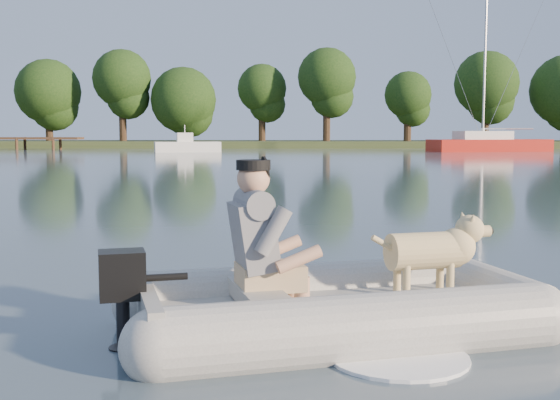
{
  "coord_description": "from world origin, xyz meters",
  "views": [
    {
      "loc": [
        0.51,
        -5.8,
        1.56
      ],
      "look_at": [
        0.37,
        2.42,
        0.75
      ],
      "focal_mm": 45.0,
      "sensor_mm": 36.0,
      "label": 1
    }
  ],
  "objects_px": {
    "man": "(256,231)",
    "sailboat": "(488,144)",
    "dog": "(424,257)",
    "motorboat": "(187,139)",
    "dinghy": "(349,253)"
  },
  "relations": [
    {
      "from": "dinghy",
      "to": "dog",
      "type": "relative_size",
      "value": 5.13
    },
    {
      "from": "dinghy",
      "to": "sailboat",
      "type": "relative_size",
      "value": 0.39
    },
    {
      "from": "dinghy",
      "to": "motorboat",
      "type": "height_order",
      "value": "motorboat"
    },
    {
      "from": "man",
      "to": "sailboat",
      "type": "bearing_deg",
      "value": 56.2
    },
    {
      "from": "sailboat",
      "to": "dog",
      "type": "bearing_deg",
      "value": -120.31
    },
    {
      "from": "man",
      "to": "sailboat",
      "type": "xyz_separation_m",
      "value": [
        15.11,
        48.28,
        -0.25
      ]
    },
    {
      "from": "motorboat",
      "to": "sailboat",
      "type": "relative_size",
      "value": 0.39
    },
    {
      "from": "dinghy",
      "to": "dog",
      "type": "xyz_separation_m",
      "value": [
        0.63,
        0.24,
        -0.08
      ]
    },
    {
      "from": "dog",
      "to": "sailboat",
      "type": "xyz_separation_m",
      "value": [
        13.77,
        47.88,
        0.02
      ]
    },
    {
      "from": "man",
      "to": "dog",
      "type": "bearing_deg",
      "value": -0.0
    },
    {
      "from": "sailboat",
      "to": "man",
      "type": "bearing_deg",
      "value": -121.65
    },
    {
      "from": "man",
      "to": "dog",
      "type": "relative_size",
      "value": 1.16
    },
    {
      "from": "dog",
      "to": "motorboat",
      "type": "bearing_deg",
      "value": 84.43
    },
    {
      "from": "dog",
      "to": "sailboat",
      "type": "bearing_deg",
      "value": 57.54
    },
    {
      "from": "dog",
      "to": "motorboat",
      "type": "xyz_separation_m",
      "value": [
        -8.81,
        45.98,
        0.41
      ]
    }
  ]
}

